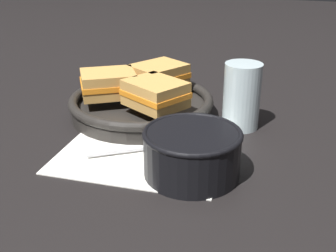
% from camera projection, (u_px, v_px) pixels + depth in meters
% --- Properties ---
extents(ground_plane, '(4.00, 4.00, 0.00)m').
position_uv_depth(ground_plane, '(137.00, 155.00, 0.67)').
color(ground_plane, black).
extents(napkin, '(0.27, 0.24, 0.00)m').
position_uv_depth(napkin, '(144.00, 151.00, 0.68)').
color(napkin, white).
rests_on(napkin, ground_plane).
extents(soup_bowl, '(0.14, 0.14, 0.07)m').
position_uv_depth(soup_bowl, '(192.00, 150.00, 0.60)').
color(soup_bowl, black).
rests_on(soup_bowl, ground_plane).
extents(spoon, '(0.14, 0.11, 0.01)m').
position_uv_depth(spoon, '(156.00, 146.00, 0.69)').
color(spoon, silver).
rests_on(spoon, napkin).
extents(skillet, '(0.28, 0.38, 0.04)m').
position_uv_depth(skillet, '(141.00, 105.00, 0.82)').
color(skillet, black).
rests_on(skillet, ground_plane).
extents(sandwich_near_left, '(0.12, 0.13, 0.05)m').
position_uv_depth(sandwich_near_left, '(159.00, 76.00, 0.85)').
color(sandwich_near_left, '#C18E47').
rests_on(sandwich_near_left, skillet).
extents(sandwich_near_right, '(0.13, 0.13, 0.05)m').
position_uv_depth(sandwich_near_right, '(108.00, 84.00, 0.80)').
color(sandwich_near_right, '#C18E47').
rests_on(sandwich_near_right, skillet).
extents(sandwich_far_left, '(0.13, 0.12, 0.05)m').
position_uv_depth(sandwich_far_left, '(155.00, 94.00, 0.75)').
color(sandwich_far_left, '#C18E47').
rests_on(sandwich_far_left, skillet).
extents(drinking_glass, '(0.07, 0.07, 0.12)m').
position_uv_depth(drinking_glass, '(242.00, 96.00, 0.75)').
color(drinking_glass, silver).
rests_on(drinking_glass, ground_plane).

